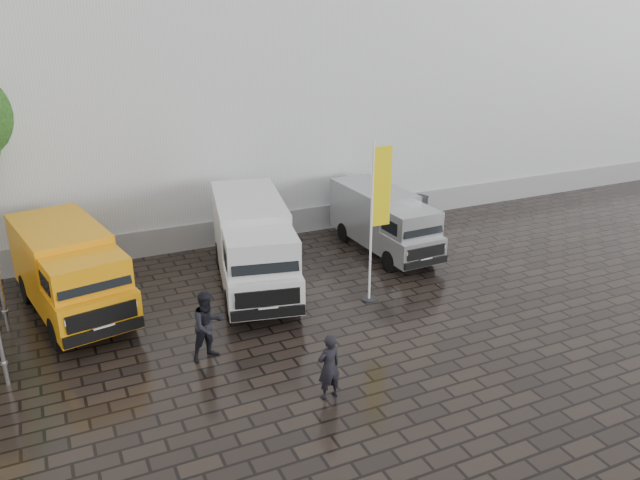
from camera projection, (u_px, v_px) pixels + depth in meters
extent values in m
plane|color=black|center=(369.00, 321.00, 18.35)|extent=(120.00, 120.00, 0.00)
cube|color=silver|center=(249.00, 65.00, 30.61)|extent=(44.00, 16.00, 12.00)
cube|color=gray|center=(318.00, 218.00, 25.71)|extent=(44.00, 0.15, 1.00)
cylinder|color=silver|center=(1.00, 292.00, 17.39)|extent=(0.10, 0.10, 2.43)
cylinder|color=silver|center=(0.00, 341.00, 14.86)|extent=(0.10, 0.10, 2.43)
cylinder|color=black|center=(369.00, 299.00, 19.71)|extent=(0.50, 0.50, 0.04)
cylinder|color=white|center=(371.00, 224.00, 18.83)|extent=(0.07, 0.07, 5.08)
cube|color=yellow|center=(382.00, 187.00, 18.56)|extent=(0.60, 0.03, 2.44)
cube|color=black|center=(418.00, 208.00, 26.93)|extent=(0.72, 0.72, 1.06)
imported|color=black|center=(329.00, 367.00, 14.51)|extent=(0.66, 0.48, 1.66)
imported|color=black|center=(208.00, 325.00, 16.14)|extent=(1.09, 0.95, 1.89)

